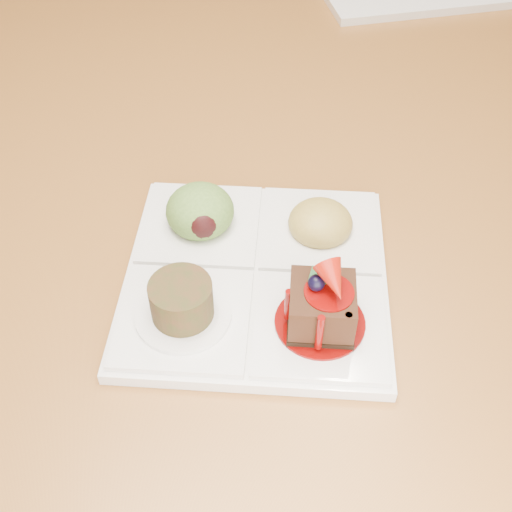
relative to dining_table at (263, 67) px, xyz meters
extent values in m
plane|color=#512E17|center=(0.00, 0.00, -0.68)|extent=(6.00, 6.00, 0.00)
cube|color=brown|center=(0.00, 0.00, 0.05)|extent=(1.00, 1.80, 0.04)
cylinder|color=brown|center=(-0.44, 0.84, -0.33)|extent=(0.06, 0.06, 0.71)
cylinder|color=brown|center=(0.44, 0.84, -0.33)|extent=(0.06, 0.06, 0.71)
cube|color=white|center=(-0.11, -0.48, 0.07)|extent=(0.29, 0.29, 0.01)
cube|color=white|center=(-0.06, -0.55, 0.08)|extent=(0.14, 0.14, 0.01)
cube|color=white|center=(-0.18, -0.52, 0.08)|extent=(0.14, 0.14, 0.01)
cube|color=white|center=(-0.15, -0.41, 0.08)|extent=(0.14, 0.14, 0.01)
cube|color=white|center=(-0.03, -0.44, 0.08)|extent=(0.14, 0.14, 0.01)
cylinder|color=#620503|center=(-0.06, -0.55, 0.09)|extent=(0.08, 0.08, 0.00)
cube|color=black|center=(-0.06, -0.55, 0.09)|extent=(0.07, 0.07, 0.01)
cube|color=black|center=(-0.06, -0.55, 0.11)|extent=(0.06, 0.06, 0.03)
cylinder|color=#620503|center=(-0.06, -0.55, 0.13)|extent=(0.04, 0.04, 0.00)
sphere|color=black|center=(-0.07, -0.55, 0.13)|extent=(0.01, 0.01, 0.01)
cone|color=#9A1509|center=(-0.06, -0.56, 0.14)|extent=(0.03, 0.04, 0.03)
cube|color=#0F3F15|center=(-0.06, -0.54, 0.13)|extent=(0.01, 0.01, 0.01)
cube|color=#0F3F15|center=(-0.07, -0.54, 0.13)|extent=(0.01, 0.02, 0.01)
cylinder|color=#620503|center=(-0.07, -0.58, 0.11)|extent=(0.01, 0.01, 0.04)
cylinder|color=#620503|center=(-0.05, -0.58, 0.11)|extent=(0.01, 0.01, 0.03)
cylinder|color=#620503|center=(-0.09, -0.55, 0.11)|extent=(0.01, 0.01, 0.03)
cylinder|color=white|center=(-0.18, -0.52, 0.09)|extent=(0.08, 0.08, 0.00)
cylinder|color=#492315|center=(-0.18, -0.52, 0.11)|extent=(0.05, 0.05, 0.03)
cylinder|color=#442B0E|center=(-0.18, -0.52, 0.12)|extent=(0.04, 0.04, 0.00)
ellipsoid|color=olive|center=(-0.15, -0.41, 0.10)|extent=(0.07, 0.07, 0.05)
ellipsoid|color=black|center=(-0.15, -0.43, 0.10)|extent=(0.03, 0.02, 0.03)
ellipsoid|color=#A28B3A|center=(-0.03, -0.44, 0.09)|extent=(0.06, 0.06, 0.04)
cube|color=#C64F0E|center=(-0.02, -0.44, 0.10)|extent=(0.02, 0.02, 0.01)
cube|color=#497018|center=(-0.04, -0.43, 0.09)|extent=(0.02, 0.02, 0.01)
cube|color=#C64F0E|center=(-0.05, -0.45, 0.10)|extent=(0.02, 0.02, 0.01)
cube|color=#497018|center=(-0.03, -0.46, 0.10)|extent=(0.02, 0.02, 0.01)
camera|label=1|loc=(-0.18, -0.86, 0.51)|focal=45.00mm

